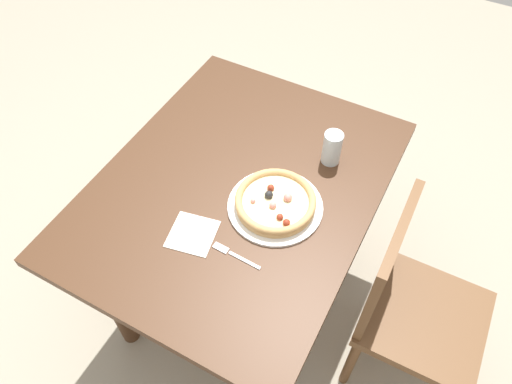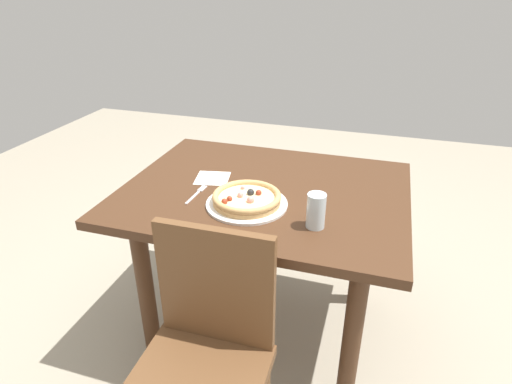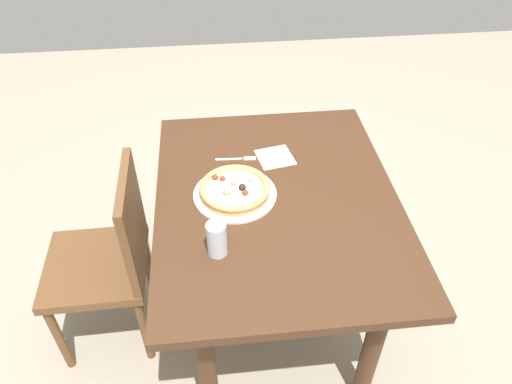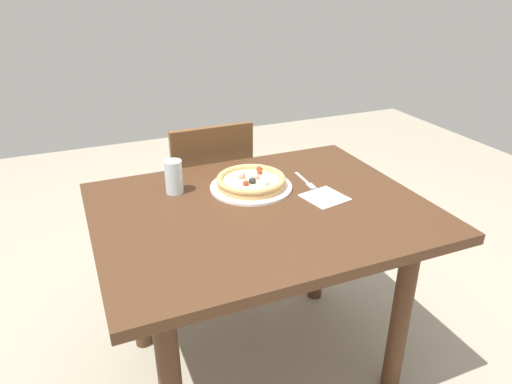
{
  "view_description": "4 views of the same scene",
  "coord_description": "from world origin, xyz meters",
  "px_view_note": "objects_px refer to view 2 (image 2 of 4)",
  "views": [
    {
      "loc": [
        -0.88,
        -0.54,
        2.0
      ],
      "look_at": [
        -0.01,
        -0.08,
        0.75
      ],
      "focal_mm": 34.0,
      "sensor_mm": 36.0,
      "label": 1
    },
    {
      "loc": [
        0.43,
        -1.51,
        1.52
      ],
      "look_at": [
        -0.01,
        -0.08,
        0.75
      ],
      "focal_mm": 30.01,
      "sensor_mm": 36.0,
      "label": 2
    },
    {
      "loc": [
        1.32,
        -0.22,
        1.93
      ],
      "look_at": [
        -0.01,
        -0.08,
        0.75
      ],
      "focal_mm": 33.71,
      "sensor_mm": 36.0,
      "label": 3
    },
    {
      "loc": [
        0.59,
        1.34,
        1.49
      ],
      "look_at": [
        -0.01,
        -0.08,
        0.75
      ],
      "focal_mm": 32.96,
      "sensor_mm": 36.0,
      "label": 4
    }
  ],
  "objects_px": {
    "plate": "(247,204)",
    "pizza": "(247,198)",
    "dining_table": "(264,213)",
    "napkin": "(212,178)",
    "fork": "(197,193)",
    "chair_near": "(203,357)",
    "drinking_glass": "(316,211)"
  },
  "relations": [
    {
      "from": "plate",
      "to": "chair_near",
      "type": "bearing_deg",
      "value": -87.26
    },
    {
      "from": "plate",
      "to": "napkin",
      "type": "distance_m",
      "value": 0.28
    },
    {
      "from": "chair_near",
      "to": "drinking_glass",
      "type": "distance_m",
      "value": 0.59
    },
    {
      "from": "dining_table",
      "to": "napkin",
      "type": "height_order",
      "value": "napkin"
    },
    {
      "from": "plate",
      "to": "napkin",
      "type": "xyz_separation_m",
      "value": [
        -0.22,
        0.18,
        -0.0
      ]
    },
    {
      "from": "dining_table",
      "to": "pizza",
      "type": "bearing_deg",
      "value": -99.29
    },
    {
      "from": "dining_table",
      "to": "napkin",
      "type": "xyz_separation_m",
      "value": [
        -0.24,
        0.03,
        0.12
      ]
    },
    {
      "from": "drinking_glass",
      "to": "napkin",
      "type": "bearing_deg",
      "value": 152.31
    },
    {
      "from": "plate",
      "to": "drinking_glass",
      "type": "xyz_separation_m",
      "value": [
        0.28,
        -0.08,
        0.06
      ]
    },
    {
      "from": "pizza",
      "to": "napkin",
      "type": "height_order",
      "value": "pizza"
    },
    {
      "from": "chair_near",
      "to": "plate",
      "type": "height_order",
      "value": "chair_near"
    },
    {
      "from": "dining_table",
      "to": "fork",
      "type": "xyz_separation_m",
      "value": [
        -0.25,
        -0.12,
        0.12
      ]
    },
    {
      "from": "dining_table",
      "to": "pizza",
      "type": "distance_m",
      "value": 0.21
    },
    {
      "from": "pizza",
      "to": "napkin",
      "type": "relative_size",
      "value": 1.88
    },
    {
      "from": "dining_table",
      "to": "fork",
      "type": "distance_m",
      "value": 0.3
    },
    {
      "from": "napkin",
      "to": "plate",
      "type": "bearing_deg",
      "value": -39.98
    },
    {
      "from": "plate",
      "to": "drinking_glass",
      "type": "relative_size",
      "value": 2.48
    },
    {
      "from": "fork",
      "to": "pizza",
      "type": "bearing_deg",
      "value": -96.15
    },
    {
      "from": "fork",
      "to": "napkin",
      "type": "bearing_deg",
      "value": 0.91
    },
    {
      "from": "plate",
      "to": "pizza",
      "type": "distance_m",
      "value": 0.03
    },
    {
      "from": "dining_table",
      "to": "pizza",
      "type": "height_order",
      "value": "pizza"
    },
    {
      "from": "dining_table",
      "to": "pizza",
      "type": "xyz_separation_m",
      "value": [
        -0.03,
        -0.16,
        0.15
      ]
    },
    {
      "from": "fork",
      "to": "drinking_glass",
      "type": "relative_size",
      "value": 1.32
    },
    {
      "from": "plate",
      "to": "drinking_glass",
      "type": "distance_m",
      "value": 0.29
    },
    {
      "from": "chair_near",
      "to": "fork",
      "type": "relative_size",
      "value": 5.21
    },
    {
      "from": "drinking_glass",
      "to": "chair_near",
      "type": "bearing_deg",
      "value": -120.27
    },
    {
      "from": "plate",
      "to": "fork",
      "type": "height_order",
      "value": "plate"
    },
    {
      "from": "pizza",
      "to": "fork",
      "type": "distance_m",
      "value": 0.22
    },
    {
      "from": "dining_table",
      "to": "napkin",
      "type": "relative_size",
      "value": 8.2
    },
    {
      "from": "drinking_glass",
      "to": "dining_table",
      "type": "bearing_deg",
      "value": 137.15
    },
    {
      "from": "plate",
      "to": "pizza",
      "type": "relative_size",
      "value": 1.19
    },
    {
      "from": "pizza",
      "to": "fork",
      "type": "height_order",
      "value": "pizza"
    }
  ]
}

